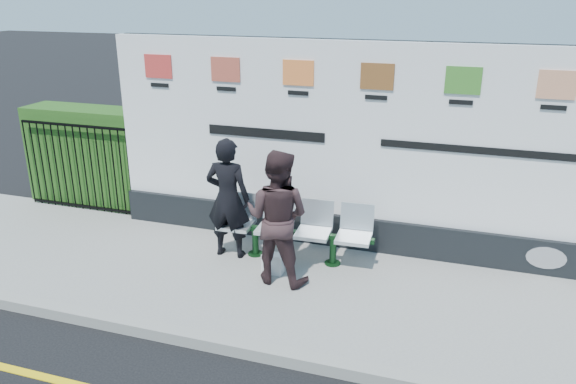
# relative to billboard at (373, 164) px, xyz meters

# --- Properties ---
(pavement) EXTENTS (14.00, 3.00, 0.12)m
(pavement) POSITION_rel_billboard_xyz_m (-0.50, -1.35, -1.36)
(pavement) COLOR gray
(pavement) RESTS_ON ground
(kerb) EXTENTS (14.00, 0.18, 0.14)m
(kerb) POSITION_rel_billboard_xyz_m (-0.50, -2.85, -1.35)
(kerb) COLOR gray
(kerb) RESTS_ON ground
(billboard) EXTENTS (8.00, 0.30, 3.00)m
(billboard) POSITION_rel_billboard_xyz_m (0.00, 0.00, 0.00)
(billboard) COLOR black
(billboard) RESTS_ON pavement
(hedge) EXTENTS (2.35, 0.70, 1.70)m
(hedge) POSITION_rel_billboard_xyz_m (-5.08, 0.45, -0.45)
(hedge) COLOR #265319
(hedge) RESTS_ON pavement
(railing) EXTENTS (2.05, 0.06, 1.54)m
(railing) POSITION_rel_billboard_xyz_m (-5.08, -0.00, -0.53)
(railing) COLOR black
(railing) RESTS_ON pavement
(bench) EXTENTS (2.20, 0.67, 0.47)m
(bench) POSITION_rel_billboard_xyz_m (-0.96, -0.72, -1.07)
(bench) COLOR silver
(bench) RESTS_ON pavement
(woman_left) EXTENTS (0.65, 0.45, 1.75)m
(woman_left) POSITION_rel_billboard_xyz_m (-1.89, -0.86, -0.43)
(woman_left) COLOR black
(woman_left) RESTS_ON pavement
(woman_right) EXTENTS (0.92, 0.74, 1.79)m
(woman_right) POSITION_rel_billboard_xyz_m (-0.99, -1.34, -0.41)
(woman_right) COLOR #352224
(woman_right) RESTS_ON pavement
(handbag_brown) EXTENTS (0.27, 0.15, 0.20)m
(handbag_brown) POSITION_rel_billboard_xyz_m (-1.25, -0.73, -0.73)
(handbag_brown) COLOR black
(handbag_brown) RESTS_ON bench
(carrier_bag_white) EXTENTS (0.28, 0.17, 0.28)m
(carrier_bag_white) POSITION_rel_billboard_xyz_m (-1.11, -1.19, -1.16)
(carrier_bag_white) COLOR silver
(carrier_bag_white) RESTS_ON pavement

